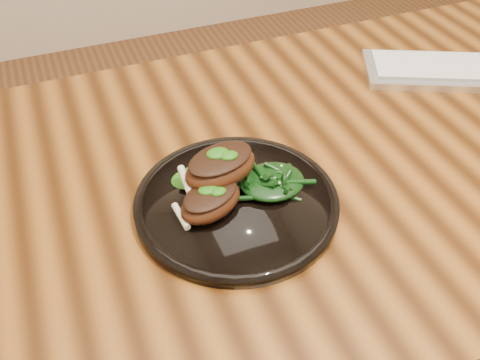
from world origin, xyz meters
The scene contains 6 objects.
desk centered at (0.00, 0.00, 0.67)m, with size 1.60×0.80×0.75m.
plate centered at (-0.26, -0.07, 0.76)m, with size 0.30×0.30×0.02m.
lamb_chop_front centered at (-0.30, -0.08, 0.79)m, with size 0.12×0.10×0.04m.
lamb_chop_back centered at (-0.27, -0.04, 0.81)m, with size 0.13×0.10×0.05m.
herb_smear centered at (-0.30, 0.00, 0.77)m, with size 0.08×0.06×0.01m, color #124E08.
greens_heap centered at (-0.20, -0.06, 0.78)m, with size 0.10×0.09×0.04m.
Camera 1 is at (-0.46, -0.59, 1.31)m, focal length 40.00 mm.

